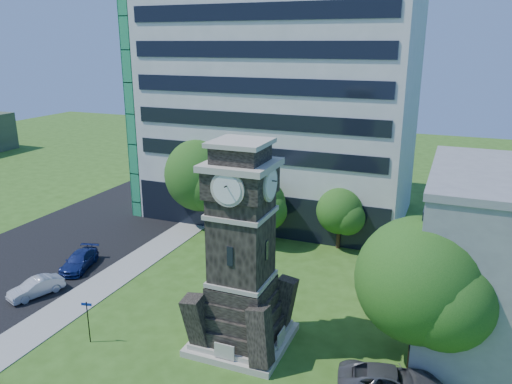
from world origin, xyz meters
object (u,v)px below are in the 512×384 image
at_px(clock_tower, 242,261).
at_px(car_street_mid, 36,287).
at_px(street_sign, 88,317).
at_px(car_street_north, 79,261).
at_px(car_east_lot, 391,383).

relative_size(clock_tower, car_street_mid, 3.25).
bearing_deg(clock_tower, street_sign, -157.84).
xyz_separation_m(car_street_mid, car_street_north, (-0.25, 4.69, 0.02)).
bearing_deg(street_sign, car_street_mid, 144.54).
bearing_deg(car_street_mid, car_street_north, 112.82).
bearing_deg(clock_tower, car_east_lot, -9.48).
bearing_deg(car_east_lot, car_street_mid, 76.36).
bearing_deg(car_east_lot, clock_tower, 69.72).
distance_m(car_street_mid, street_sign, 8.08).
xyz_separation_m(clock_tower, street_sign, (-8.42, -3.43, -3.61)).
distance_m(clock_tower, street_sign, 9.78).
height_order(car_street_mid, car_east_lot, car_east_lot).
bearing_deg(street_sign, clock_tower, 10.04).
height_order(car_street_mid, car_street_north, car_street_north).
distance_m(car_street_north, street_sign, 10.99).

